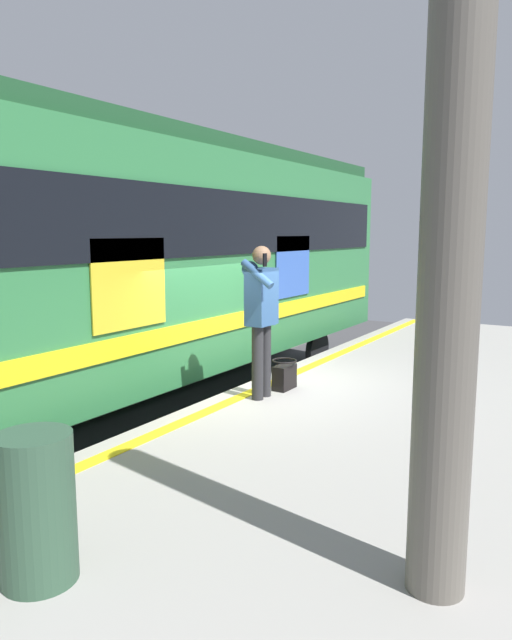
{
  "coord_description": "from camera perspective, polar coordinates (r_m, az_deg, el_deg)",
  "views": [
    {
      "loc": [
        6.38,
        4.06,
        2.95
      ],
      "look_at": [
        0.24,
        0.3,
        1.87
      ],
      "focal_mm": 32.96,
      "sensor_mm": 36.0,
      "label": 1
    }
  ],
  "objects": [
    {
      "name": "platform",
      "position": [
        7.04,
        16.23,
        -12.33
      ],
      "size": [
        13.8,
        4.81,
        0.97
      ],
      "primitive_type": "cube",
      "color": "gray",
      "rests_on": "ground"
    },
    {
      "name": "trash_bin",
      "position": [
        3.7,
        -20.52,
        -16.73
      ],
      "size": [
        0.43,
        0.43,
        0.87
      ],
      "primitive_type": "cylinder",
      "color": "#2D4C38",
      "rests_on": "platform"
    },
    {
      "name": "handbag",
      "position": [
        7.49,
        2.77,
        -5.42
      ],
      "size": [
        0.35,
        0.32,
        0.38
      ],
      "color": "black",
      "rests_on": "platform"
    },
    {
      "name": "safety_line",
      "position": [
        7.67,
        0.95,
        -6.4
      ],
      "size": [
        13.52,
        0.16,
        0.01
      ],
      "primitive_type": "cube",
      "color": "yellow",
      "rests_on": "platform"
    },
    {
      "name": "ground_plane",
      "position": [
        8.12,
        -0.94,
        -12.78
      ],
      "size": [
        24.57,
        24.57,
        0.0
      ],
      "primitive_type": "plane",
      "color": "#3D3D3F"
    },
    {
      "name": "train_carriage",
      "position": [
        9.32,
        -10.67,
        6.43
      ],
      "size": [
        11.31,
        3.09,
        4.19
      ],
      "color": "#2D723F",
      "rests_on": "ground"
    },
    {
      "name": "track_rail_far",
      "position": [
        9.88,
        -15.5,
        -8.68
      ],
      "size": [
        17.94,
        0.08,
        0.16
      ],
      "primitive_type": "cube",
      "color": "slate",
      "rests_on": "ground"
    },
    {
      "name": "track_rail_near",
      "position": [
        8.92,
        -9.08,
        -10.35
      ],
      "size": [
        17.94,
        0.08,
        0.16
      ],
      "primitive_type": "cube",
      "color": "slate",
      "rests_on": "ground"
    },
    {
      "name": "station_column",
      "position": [
        3.2,
        18.37,
        5.97
      ],
      "size": [
        0.32,
        0.32,
        3.73
      ],
      "primitive_type": "cylinder",
      "color": "#59544C",
      "rests_on": "platform"
    },
    {
      "name": "passenger",
      "position": [
        6.94,
        0.5,
        1.06
      ],
      "size": [
        0.57,
        0.55,
        1.82
      ],
      "color": "#262628",
      "rests_on": "platform"
    }
  ]
}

